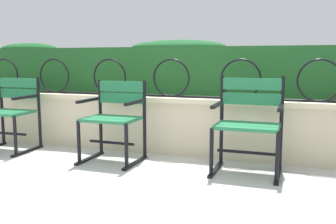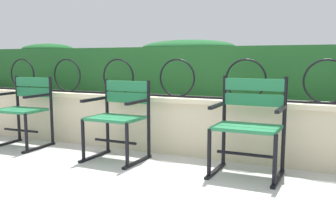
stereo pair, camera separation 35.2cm
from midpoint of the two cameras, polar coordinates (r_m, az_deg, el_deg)
name	(u,v)px [view 1 (the left image)]	position (r m, az deg, el deg)	size (l,w,h in m)	color
ground_plane	(166,171)	(3.59, -3.18, -8.89)	(60.00, 60.00, 0.00)	#B7B5AF
stone_wall	(188,125)	(4.19, 0.66, -1.95)	(7.89, 0.41, 0.62)	beige
iron_arch_fence	(173,80)	(4.11, -1.71, 4.80)	(7.34, 0.02, 0.42)	black
hedge_row	(197,68)	(4.55, 2.16, 6.57)	(7.73, 0.52, 0.65)	#1E5123
park_chair_leftmost	(11,110)	(4.78, -24.57, 0.22)	(0.58, 0.54, 0.83)	#237547
park_chair_centre_left	(115,117)	(3.93, -10.58, -0.74)	(0.57, 0.53, 0.82)	#237547
park_chair_centre_right	(248,122)	(3.51, 9.22, -1.47)	(0.60, 0.52, 0.88)	#237547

